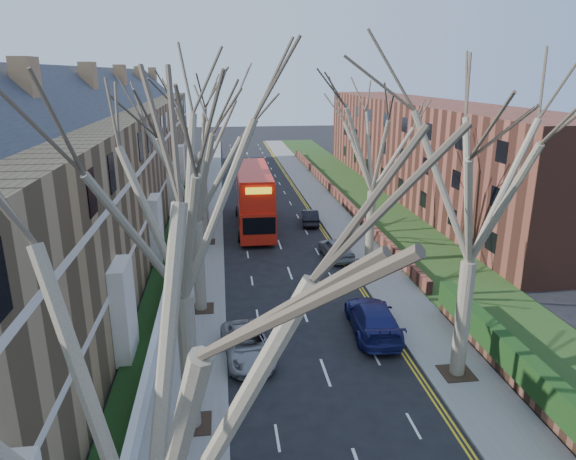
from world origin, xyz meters
name	(u,v)px	position (x,y,z in m)	size (l,w,h in m)	color
pavement_left	(206,208)	(-6.00, 39.00, 0.06)	(3.00, 102.00, 0.12)	slate
pavement_right	(325,204)	(6.00, 39.00, 0.06)	(3.00, 102.00, 0.12)	slate
terrace_left	(102,169)	(-13.65, 31.00, 5.53)	(9.70, 78.00, 13.60)	olive
flats_right	(422,148)	(17.46, 43.00, 4.98)	(13.97, 54.00, 10.00)	brown
front_wall_left	(183,226)	(-7.65, 31.00, 0.62)	(0.30, 78.00, 1.00)	white
grass_verge_right	(368,202)	(10.50, 39.00, 0.15)	(6.00, 102.00, 0.06)	#213A15
tree_left_near	(126,359)	(-5.70, -4.00, 8.93)	(9.80, 9.80, 13.73)	#706350
tree_left_mid	(177,178)	(-5.70, 6.00, 9.56)	(10.50, 10.50, 14.71)	#706350
tree_left_far	(192,146)	(-5.70, 16.00, 9.24)	(10.15, 10.15, 14.22)	#706350
tree_left_dist	(200,120)	(-5.70, 28.00, 9.56)	(10.50, 10.50, 14.71)	#706350
tree_right_mid	(480,161)	(5.70, 8.00, 9.56)	(10.50, 10.50, 14.71)	#706350
tree_right_far	(375,131)	(5.70, 22.00, 9.24)	(10.15, 10.15, 14.22)	#706350
double_decker_bus	(254,199)	(-1.65, 31.97, 2.47)	(3.13, 12.09, 5.01)	red
car_left_far	(247,345)	(-3.38, 10.72, 0.64)	(2.11, 4.58, 1.27)	gray
car_right_near	(373,318)	(3.14, 12.34, 0.80)	(2.25, 5.53, 1.61)	navy
car_right_mid	(336,248)	(3.70, 23.54, 0.72)	(1.70, 4.24, 1.44)	gray
car_right_far	(310,217)	(3.32, 32.32, 0.65)	(1.38, 3.97, 1.31)	black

